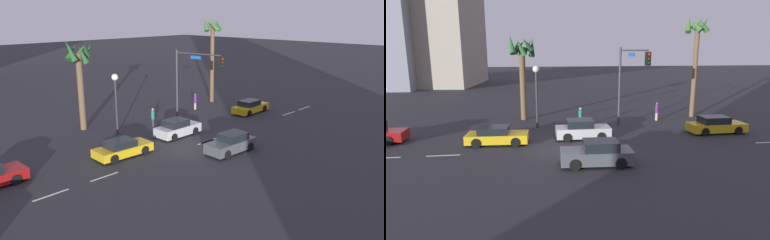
% 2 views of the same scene
% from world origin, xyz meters
% --- Properties ---
extents(ground_plane, '(220.00, 220.00, 0.00)m').
position_xyz_m(ground_plane, '(0.00, 0.00, 0.00)').
color(ground_plane, '#28282D').
extents(lane_stripe_1, '(2.17, 0.14, 0.01)m').
position_xyz_m(lane_stripe_1, '(-11.02, 0.00, 0.01)').
color(lane_stripe_1, silver).
rests_on(lane_stripe_1, ground_plane).
extents(lane_stripe_2, '(2.03, 0.14, 0.01)m').
position_xyz_m(lane_stripe_2, '(-7.45, 0.00, 0.01)').
color(lane_stripe_2, silver).
rests_on(lane_stripe_2, ground_plane).
extents(lane_stripe_3, '(1.80, 0.14, 0.01)m').
position_xyz_m(lane_stripe_3, '(2.08, 0.00, 0.01)').
color(lane_stripe_3, silver).
rests_on(lane_stripe_3, ground_plane).
extents(lane_stripe_4, '(1.93, 0.14, 0.01)m').
position_xyz_m(lane_stripe_4, '(2.45, 0.00, 0.01)').
color(lane_stripe_4, silver).
rests_on(lane_stripe_4, ground_plane).
extents(lane_stripe_5, '(2.38, 0.14, 0.01)m').
position_xyz_m(lane_stripe_5, '(14.79, 0.00, 0.01)').
color(lane_stripe_5, silver).
rests_on(lane_stripe_5, ground_plane).
extents(lane_stripe_6, '(2.34, 0.14, 0.01)m').
position_xyz_m(lane_stripe_6, '(17.94, 0.00, 0.01)').
color(lane_stripe_6, silver).
rests_on(lane_stripe_6, ground_plane).
extents(car_0, '(4.27, 2.05, 1.23)m').
position_xyz_m(car_0, '(-4.41, 2.22, 0.58)').
color(car_0, gold).
rests_on(car_0, ground_plane).
extents(car_1, '(4.15, 1.93, 1.42)m').
position_xyz_m(car_1, '(1.70, -2.85, 0.65)').
color(car_1, '#474C51').
rests_on(car_1, ground_plane).
extents(car_3, '(4.46, 1.84, 1.33)m').
position_xyz_m(car_3, '(12.33, 3.08, 0.61)').
color(car_3, gold).
rests_on(car_3, ground_plane).
extents(car_5, '(3.95, 1.86, 1.43)m').
position_xyz_m(car_5, '(1.67, 2.83, 0.66)').
color(car_5, '#B7B7BC').
rests_on(car_5, ground_plane).
extents(traffic_signal, '(0.99, 5.13, 6.63)m').
position_xyz_m(traffic_signal, '(5.71, 5.12, 4.49)').
color(traffic_signal, '#38383D').
rests_on(traffic_signal, ground_plane).
extents(streetlamp, '(0.56, 0.56, 5.16)m').
position_xyz_m(streetlamp, '(-1.57, 6.78, 3.69)').
color(streetlamp, '#2D2D33').
rests_on(streetlamp, ground_plane).
extents(pedestrian_0, '(0.34, 0.34, 1.69)m').
position_xyz_m(pedestrian_0, '(2.04, 6.39, 0.90)').
color(pedestrian_0, '#333338').
rests_on(pedestrian_0, ground_plane).
extents(pedestrian_1, '(0.41, 0.41, 1.67)m').
position_xyz_m(pedestrian_1, '(9.43, 8.15, 0.88)').
color(pedestrian_1, '#B2A58C').
rests_on(pedestrian_1, ground_plane).
extents(palm_tree_0, '(2.65, 2.36, 7.87)m').
position_xyz_m(palm_tree_0, '(-2.75, 10.17, 5.47)').
color(palm_tree_0, brown).
rests_on(palm_tree_0, ground_plane).
extents(palm_tree_1, '(2.28, 2.32, 9.60)m').
position_xyz_m(palm_tree_1, '(13.43, 9.35, 6.78)').
color(palm_tree_1, brown).
rests_on(palm_tree_1, ground_plane).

